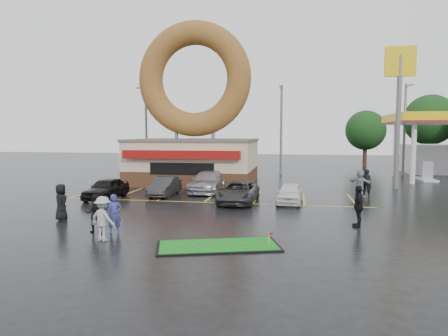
% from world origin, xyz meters
% --- Properties ---
extents(ground, '(120.00, 120.00, 0.00)m').
position_xyz_m(ground, '(0.00, 0.00, 0.00)').
color(ground, black).
rests_on(ground, ground).
extents(donut_shop, '(10.20, 8.70, 13.50)m').
position_xyz_m(donut_shop, '(-3.00, 12.97, 4.46)').
color(donut_shop, '#472B19').
rests_on(donut_shop, ground).
extents(shell_sign, '(2.20, 0.36, 10.60)m').
position_xyz_m(shell_sign, '(13.00, 12.00, 7.38)').
color(shell_sign, slate).
rests_on(shell_sign, ground).
extents(streetlight_left, '(0.40, 2.21, 9.00)m').
position_xyz_m(streetlight_left, '(-10.00, 19.92, 4.78)').
color(streetlight_left, slate).
rests_on(streetlight_left, ground).
extents(streetlight_mid, '(0.40, 2.21, 9.00)m').
position_xyz_m(streetlight_mid, '(4.00, 20.92, 4.78)').
color(streetlight_mid, slate).
rests_on(streetlight_mid, ground).
extents(streetlight_right, '(0.40, 2.21, 9.00)m').
position_xyz_m(streetlight_right, '(16.00, 21.92, 4.78)').
color(streetlight_right, slate).
rests_on(streetlight_right, ground).
extents(tree_far_c, '(6.30, 6.30, 9.00)m').
position_xyz_m(tree_far_c, '(22.00, 34.00, 5.84)').
color(tree_far_c, '#332114').
rests_on(tree_far_c, ground).
extents(tree_far_d, '(4.90, 4.90, 7.00)m').
position_xyz_m(tree_far_d, '(14.00, 32.00, 4.53)').
color(tree_far_d, '#332114').
rests_on(tree_far_d, ground).
extents(car_black, '(1.81, 4.04, 1.35)m').
position_xyz_m(car_black, '(-6.40, 3.50, 0.67)').
color(car_black, black).
rests_on(car_black, ground).
extents(car_dgrey, '(1.32, 3.77, 1.24)m').
position_xyz_m(car_dgrey, '(-3.17, 5.43, 0.62)').
color(car_dgrey, '#28282B').
rests_on(car_dgrey, ground).
extents(car_silver, '(2.14, 5.07, 1.46)m').
position_xyz_m(car_silver, '(-0.70, 7.72, 0.73)').
color(car_silver, '#9E9EA3').
rests_on(car_silver, ground).
extents(car_grey, '(2.28, 4.62, 1.26)m').
position_xyz_m(car_grey, '(2.08, 3.63, 0.63)').
color(car_grey, '#303033').
rests_on(car_grey, ground).
extents(car_white, '(1.69, 3.67, 1.22)m').
position_xyz_m(car_white, '(5.15, 4.00, 0.61)').
color(car_white, white).
rests_on(car_white, ground).
extents(person_blue, '(0.71, 0.60, 1.65)m').
position_xyz_m(person_blue, '(-1.99, -4.60, 0.83)').
color(person_blue, navy).
rests_on(person_blue, ground).
extents(person_blackjkt, '(0.95, 0.84, 1.63)m').
position_xyz_m(person_blackjkt, '(-2.89, -4.53, 0.82)').
color(person_blackjkt, black).
rests_on(person_blackjkt, ground).
extents(person_hoodie, '(1.27, 0.94, 1.75)m').
position_xyz_m(person_hoodie, '(-1.92, -5.74, 0.87)').
color(person_hoodie, '#9A9A9D').
rests_on(person_hoodie, ground).
extents(person_bystander, '(0.84, 1.01, 1.77)m').
position_xyz_m(person_bystander, '(-5.60, -2.73, 0.88)').
color(person_bystander, black).
rests_on(person_bystander, ground).
extents(person_cameraman, '(0.48, 1.11, 1.87)m').
position_xyz_m(person_cameraman, '(8.23, -1.59, 0.94)').
color(person_cameraman, black).
rests_on(person_cameraman, ground).
extents(person_walker_near, '(1.68, 1.44, 1.82)m').
position_xyz_m(person_walker_near, '(9.68, 7.31, 0.91)').
color(person_walker_near, '#969698').
rests_on(person_walker_near, ground).
extents(person_walker_far, '(0.76, 0.60, 1.82)m').
position_xyz_m(person_walker_far, '(10.09, 7.43, 0.91)').
color(person_walker_far, black).
rests_on(person_walker_far, ground).
extents(dumpster, '(1.89, 1.33, 1.30)m').
position_xyz_m(dumpster, '(-7.50, 12.20, 0.65)').
color(dumpster, '#184018').
rests_on(dumpster, ground).
extents(putting_green, '(4.88, 3.19, 0.56)m').
position_xyz_m(putting_green, '(2.66, -5.78, 0.04)').
color(putting_green, black).
rests_on(putting_green, ground).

